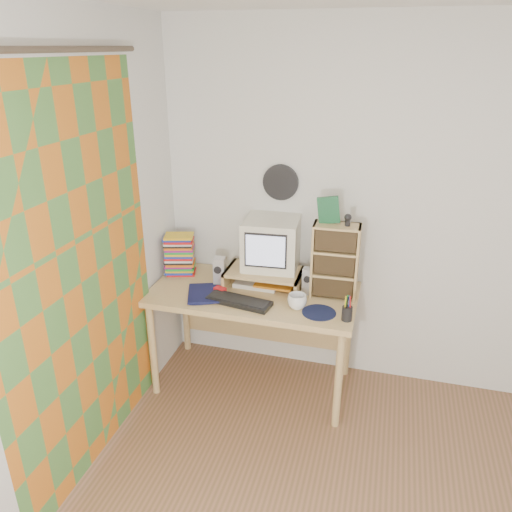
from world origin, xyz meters
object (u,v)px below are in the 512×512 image
Objects in this scene: cd_rack at (335,261)px; crt_monitor at (270,245)px; desk at (255,305)px; mug at (297,301)px; dvd_stack at (180,255)px; keyboard at (239,301)px; diary at (188,292)px.

crt_monitor is at bearing 170.99° from cd_rack.
desk is 2.80× the size of cd_rack.
mug is (-0.20, -0.24, -0.20)m from cd_rack.
mug is (0.93, -0.30, -0.09)m from dvd_stack.
crt_monitor is 0.85× the size of keyboard.
cd_rack reaches higher than desk.
mug is at bearing 14.97° from keyboard.
desk is at bearing 10.86° from diary.
desk is at bearing -137.67° from crt_monitor.
cd_rack reaches higher than dvd_stack.
desk is 0.49m from diary.
crt_monitor is at bearing 79.42° from keyboard.
dvd_stack is 0.57× the size of cd_rack.
crt_monitor is 0.72× the size of cd_rack.
cd_rack is (0.57, 0.28, 0.24)m from keyboard.
dvd_stack is (-0.59, 0.08, 0.28)m from desk.
keyboard is (-0.04, -0.25, 0.15)m from desk.
diary is at bearing -172.14° from keyboard.
keyboard is 0.38m from mug.
cd_rack reaches higher than diary.
cd_rack is (1.12, -0.05, 0.11)m from dvd_stack.
crt_monitor reaches higher than keyboard.
crt_monitor is at bearing -15.76° from dvd_stack.
cd_rack is at bearing -11.90° from crt_monitor.
diary is at bearing -149.16° from desk.
crt_monitor is 1.42× the size of diary.
cd_rack is at bearing 3.00° from desk.
mug is at bearing -17.98° from diary.
keyboard is 0.66m from dvd_stack.
desk is 0.66m from cd_rack.
mug is 0.48× the size of diary.
mug is at bearing -54.37° from crt_monitor.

